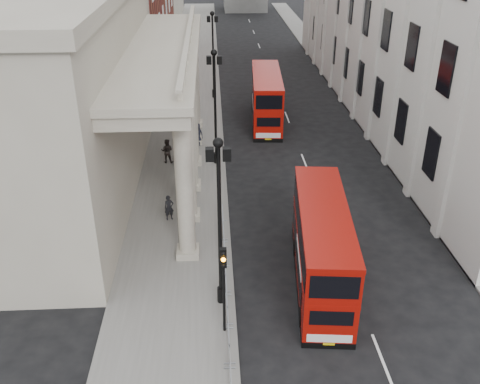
{
  "coord_description": "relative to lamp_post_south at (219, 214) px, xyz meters",
  "views": [
    {
      "loc": [
        -0.79,
        -16.14,
        16.43
      ],
      "look_at": [
        0.63,
        10.32,
        2.66
      ],
      "focal_mm": 40.0,
      "sensor_mm": 36.0,
      "label": 1
    }
  ],
  "objects": [
    {
      "name": "ground",
      "position": [
        0.6,
        -4.0,
        -4.91
      ],
      "size": [
        260.0,
        260.0,
        0.0
      ],
      "primitive_type": "plane",
      "color": "black",
      "rests_on": "ground"
    },
    {
      "name": "sidewalk_west",
      "position": [
        -2.4,
        26.0,
        -4.85
      ],
      "size": [
        6.0,
        140.0,
        0.12
      ],
      "primitive_type": "cube",
      "color": "slate",
      "rests_on": "ground"
    },
    {
      "name": "sidewalk_east",
      "position": [
        14.1,
        26.0,
        -4.85
      ],
      "size": [
        3.0,
        140.0,
        0.12
      ],
      "primitive_type": "cube",
      "color": "slate",
      "rests_on": "ground"
    },
    {
      "name": "kerb",
      "position": [
        0.55,
        26.0,
        -4.84
      ],
      "size": [
        0.2,
        140.0,
        0.14
      ],
      "primitive_type": "cube",
      "color": "slate",
      "rests_on": "ground"
    },
    {
      "name": "portico_building",
      "position": [
        -9.9,
        14.0,
        1.09
      ],
      "size": [
        9.0,
        28.0,
        12.0
      ],
      "primitive_type": "cube",
      "color": "#A29A88",
      "rests_on": "ground"
    },
    {
      "name": "lamp_post_south",
      "position": [
        0.0,
        0.0,
        0.0
      ],
      "size": [
        1.05,
        0.44,
        8.32
      ],
      "color": "black",
      "rests_on": "sidewalk_west"
    },
    {
      "name": "lamp_post_mid",
      "position": [
        0.0,
        16.0,
        0.0
      ],
      "size": [
        1.05,
        0.44,
        8.32
      ],
      "color": "black",
      "rests_on": "sidewalk_west"
    },
    {
      "name": "lamp_post_north",
      "position": [
        0.0,
        32.0,
        0.0
      ],
      "size": [
        1.05,
        0.44,
        8.32
      ],
      "color": "black",
      "rests_on": "sidewalk_west"
    },
    {
      "name": "traffic_light",
      "position": [
        0.1,
        -2.02,
        -1.8
      ],
      "size": [
        0.28,
        0.33,
        4.3
      ],
      "color": "black",
      "rests_on": "sidewalk_west"
    },
    {
      "name": "crowd_barriers",
      "position": [
        0.25,
        -1.77,
        -4.24
      ],
      "size": [
        0.5,
        18.75,
        1.1
      ],
      "color": "gray",
      "rests_on": "sidewalk_west"
    },
    {
      "name": "bus_near",
      "position": [
        4.96,
        1.48,
        -2.75
      ],
      "size": [
        3.25,
        9.78,
        4.14
      ],
      "rotation": [
        0.0,
        0.0,
        -0.1
      ],
      "color": "#920D06",
      "rests_on": "ground"
    },
    {
      "name": "bus_far",
      "position": [
        4.55,
        24.96,
        -2.66
      ],
      "size": [
        3.0,
        10.12,
        4.31
      ],
      "rotation": [
        0.0,
        0.0,
        -0.06
      ],
      "color": "#AD0F08",
      "rests_on": "ground"
    },
    {
      "name": "pedestrian_a",
      "position": [
        -2.93,
        7.88,
        -4.01
      ],
      "size": [
        0.66,
        0.53,
        1.57
      ],
      "primitive_type": "imported",
      "rotation": [
        0.0,
        0.0,
        0.32
      ],
      "color": "black",
      "rests_on": "sidewalk_west"
    },
    {
      "name": "pedestrian_b",
      "position": [
        -3.61,
        16.26,
        -3.88
      ],
      "size": [
        0.97,
        0.81,
        1.82
      ],
      "primitive_type": "imported",
      "rotation": [
        0.0,
        0.0,
        3.0
      ],
      "color": "#2A2421",
      "rests_on": "sidewalk_west"
    },
    {
      "name": "pedestrian_c",
      "position": [
        -1.41,
        19.61,
        -3.91
      ],
      "size": [
        0.99,
        0.78,
        1.77
      ],
      "primitive_type": "imported",
      "rotation": [
        0.0,
        0.0,
        6.0
      ],
      "color": "black",
      "rests_on": "sidewalk_west"
    }
  ]
}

